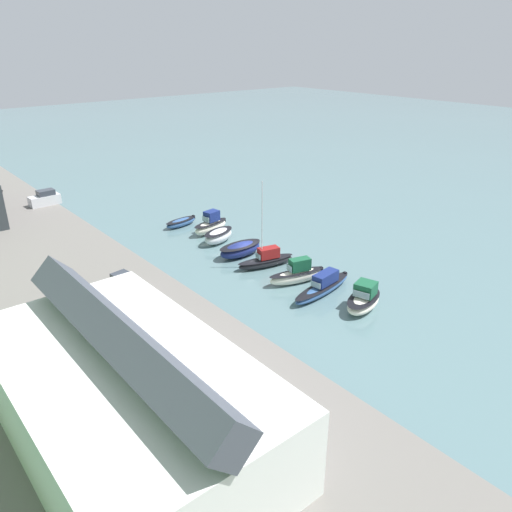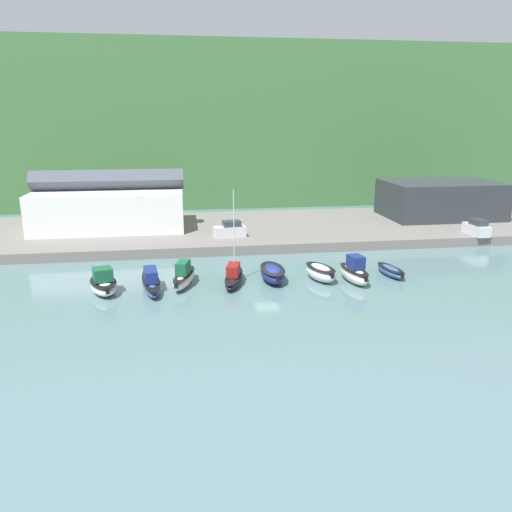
% 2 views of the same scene
% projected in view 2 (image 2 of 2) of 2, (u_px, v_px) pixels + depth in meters
% --- Properties ---
extents(ground_plane, '(320.00, 320.00, 0.00)m').
position_uv_depth(ground_plane, '(267.00, 284.00, 51.52)').
color(ground_plane, slate).
extents(hillside_backdrop, '(240.00, 52.21, 30.09)m').
position_uv_depth(hillside_backdrop, '(217.00, 125.00, 114.68)').
color(hillside_backdrop, '#42703D').
rests_on(hillside_backdrop, ground_plane).
extents(quay_promenade, '(136.05, 23.81, 1.25)m').
position_uv_depth(quay_promenade, '(241.00, 230.00, 73.52)').
color(quay_promenade, slate).
rests_on(quay_promenade, ground_plane).
extents(harbor_clubhouse, '(21.04, 11.61, 8.36)m').
position_uv_depth(harbor_clubhouse, '(110.00, 207.00, 71.20)').
color(harbor_clubhouse, white).
rests_on(harbor_clubhouse, quay_promenade).
extents(yacht_club_building, '(17.32, 11.56, 5.65)m').
position_uv_depth(yacht_club_building, '(440.00, 199.00, 79.34)').
color(yacht_club_building, '#2D3338').
rests_on(yacht_club_building, quay_promenade).
extents(moored_boat_0, '(3.82, 5.68, 2.61)m').
position_uv_depth(moored_boat_0, '(103.00, 284.00, 48.78)').
color(moored_boat_0, white).
rests_on(moored_boat_0, ground_plane).
extents(moored_boat_1, '(2.80, 8.66, 2.14)m').
position_uv_depth(moored_boat_1, '(151.00, 281.00, 50.08)').
color(moored_boat_1, '#33568E').
rests_on(moored_boat_1, ground_plane).
extents(moored_boat_2, '(3.12, 6.41, 2.66)m').
position_uv_depth(moored_boat_2, '(184.00, 277.00, 50.81)').
color(moored_boat_2, white).
rests_on(moored_boat_2, ground_plane).
extents(moored_boat_3, '(3.17, 6.90, 9.78)m').
position_uv_depth(moored_boat_3, '(234.00, 277.00, 51.41)').
color(moored_boat_3, black).
rests_on(moored_boat_3, ground_plane).
extents(moored_boat_4, '(2.51, 5.65, 1.60)m').
position_uv_depth(moored_boat_4, '(273.00, 273.00, 52.36)').
color(moored_boat_4, navy).
rests_on(moored_boat_4, ground_plane).
extents(moored_boat_5, '(3.45, 5.15, 1.69)m').
position_uv_depth(moored_boat_5, '(320.00, 272.00, 52.55)').
color(moored_boat_5, silver).
rests_on(moored_boat_5, ground_plane).
extents(moored_boat_6, '(2.60, 5.51, 2.96)m').
position_uv_depth(moored_boat_6, '(354.00, 272.00, 51.85)').
color(moored_boat_6, white).
rests_on(moored_boat_6, ground_plane).
extents(moored_boat_7, '(2.26, 5.02, 1.02)m').
position_uv_depth(moored_boat_7, '(391.00, 271.00, 54.18)').
color(moored_boat_7, '#33568E').
rests_on(moored_boat_7, ground_plane).
extents(parked_car_0, '(1.92, 4.25, 2.16)m').
position_uv_depth(parked_car_0, '(477.00, 228.00, 67.58)').
color(parked_car_0, silver).
rests_on(parked_car_0, quay_promenade).
extents(parked_car_1, '(4.41, 2.37, 2.16)m').
position_uv_depth(parked_car_1, '(230.00, 230.00, 66.49)').
color(parked_car_1, silver).
rests_on(parked_car_1, quay_promenade).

